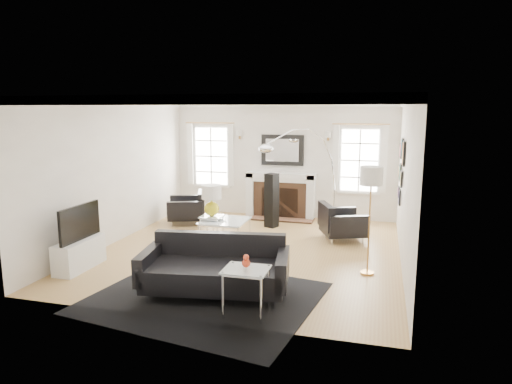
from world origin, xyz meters
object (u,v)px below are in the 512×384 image
(armchair_right, at_px, (340,223))
(gourd_lamp, at_px, (212,198))
(fireplace, at_px, (281,196))
(sofa, at_px, (216,269))
(arc_floor_lamp, at_px, (302,173))
(armchair_left, at_px, (189,209))
(coffee_table, at_px, (225,221))

(armchair_right, bearing_deg, gourd_lamp, -166.38)
(fireplace, xyz_separation_m, sofa, (0.11, -4.87, -0.17))
(arc_floor_lamp, bearing_deg, armchair_right, -38.24)
(gourd_lamp, bearing_deg, arc_floor_lamp, 39.78)
(armchair_left, bearing_deg, sofa, -61.22)
(coffee_table, distance_m, arc_floor_lamp, 2.08)
(fireplace, relative_size, gourd_lamp, 2.65)
(armchair_right, bearing_deg, arc_floor_lamp, 141.76)
(sofa, relative_size, armchair_left, 1.93)
(coffee_table, relative_size, gourd_lamp, 1.41)
(armchair_left, relative_size, arc_floor_lamp, 0.49)
(fireplace, bearing_deg, armchair_right, -44.99)
(armchair_right, height_order, coffee_table, armchair_right)
(gourd_lamp, bearing_deg, coffee_table, 7.94)
(fireplace, xyz_separation_m, arc_floor_lamp, (0.66, -0.86, 0.70))
(fireplace, bearing_deg, arc_floor_lamp, -52.37)
(coffee_table, height_order, gourd_lamp, gourd_lamp)
(armchair_right, relative_size, coffee_table, 1.28)
(armchair_left, distance_m, arc_floor_lamp, 2.78)
(armchair_right, xyz_separation_m, gourd_lamp, (-2.55, -0.62, 0.50))
(sofa, xyz_separation_m, armchair_right, (1.48, 3.28, -0.02))
(armchair_left, bearing_deg, gourd_lamp, -47.76)
(sofa, relative_size, armchair_right, 1.91)
(armchair_right, height_order, gourd_lamp, gourd_lamp)
(armchair_right, bearing_deg, armchair_left, 172.29)
(armchair_left, distance_m, gourd_lamp, 1.57)
(gourd_lamp, height_order, arc_floor_lamp, arc_floor_lamp)
(fireplace, distance_m, armchair_left, 2.26)
(armchair_left, relative_size, coffee_table, 1.26)
(coffee_table, bearing_deg, sofa, -73.44)
(sofa, bearing_deg, armchair_right, 65.77)
(fireplace, height_order, sofa, fireplace)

